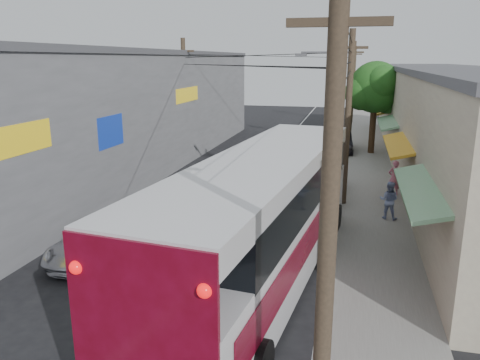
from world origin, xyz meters
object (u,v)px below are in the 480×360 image
(parked_car_mid, at_px, (340,144))
(pedestrian_far, at_px, (389,200))
(parked_suv, at_px, (316,181))
(coach_bus, at_px, (265,217))
(jeepney, at_px, (95,240))
(pedestrian_near, at_px, (394,178))
(parked_car_far, at_px, (341,141))

(parked_car_mid, height_order, pedestrian_far, pedestrian_far)
(parked_suv, distance_m, pedestrian_far, 4.36)
(parked_car_mid, bearing_deg, coach_bus, -101.18)
(coach_bus, distance_m, pedestrian_far, 7.87)
(jeepney, height_order, pedestrian_near, pedestrian_near)
(jeepney, relative_size, parked_suv, 0.76)
(parked_suv, bearing_deg, jeepney, -121.06)
(jeepney, bearing_deg, parked_car_mid, 66.88)
(coach_bus, bearing_deg, parked_car_far, 92.40)
(parked_car_far, height_order, pedestrian_near, pedestrian_near)
(jeepney, xyz_separation_m, pedestrian_near, (10.64, 10.14, 0.39))
(coach_bus, distance_m, pedestrian_near, 11.48)
(pedestrian_far, bearing_deg, pedestrian_near, -84.03)
(coach_bus, height_order, jeepney, coach_bus)
(parked_car_mid, bearing_deg, parked_car_far, 83.05)
(parked_suv, height_order, parked_car_mid, parked_suv)
(parked_suv, xyz_separation_m, pedestrian_far, (3.32, -2.84, 0.10))
(parked_car_mid, distance_m, pedestrian_near, 11.37)
(parked_car_mid, relative_size, parked_car_far, 0.93)
(parked_suv, bearing_deg, pedestrian_near, 20.75)
(parked_suv, relative_size, pedestrian_far, 3.55)
(parked_suv, distance_m, parked_car_far, 13.00)
(parked_car_mid, xyz_separation_m, parked_car_far, (0.00, 1.00, 0.03))
(coach_bus, bearing_deg, jeepney, -176.66)
(coach_bus, relative_size, pedestrian_near, 8.03)
(parked_suv, bearing_deg, pedestrian_far, -34.73)
(parked_suv, xyz_separation_m, parked_car_far, (0.80, 12.97, -0.13))
(jeepney, bearing_deg, parked_car_far, 67.72)
(parked_car_mid, bearing_deg, parked_suv, -100.77)
(pedestrian_near, xyz_separation_m, pedestrian_far, (-0.48, -3.85, -0.06))
(jeepney, height_order, parked_car_far, parked_car_far)
(coach_bus, xyz_separation_m, parked_suv, (0.79, 9.45, -1.22))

